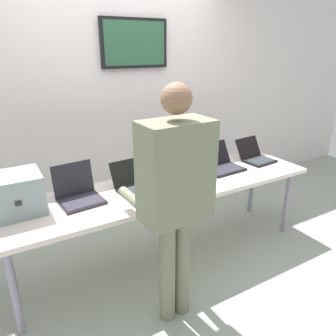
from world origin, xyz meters
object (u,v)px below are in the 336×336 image
at_px(workbench, 166,190).
at_px(person, 175,189).
at_px(laptop_station_2, 178,171).
at_px(laptop_station_4, 255,156).
at_px(equipment_box, 15,193).
at_px(laptop_station_0, 78,193).
at_px(laptop_station_1, 136,183).
at_px(laptop_station_3, 220,163).

height_order(workbench, person, person).
relative_size(workbench, laptop_station_2, 8.06).
relative_size(laptop_station_2, laptop_station_4, 0.95).
relative_size(equipment_box, person, 0.23).
bearing_deg(laptop_station_0, workbench, -6.64).
distance_m(equipment_box, laptop_station_2, 1.34).
distance_m(workbench, laptop_station_4, 1.12).
bearing_deg(workbench, person, -115.10).
bearing_deg(laptop_station_4, person, -153.38).
xyz_separation_m(laptop_station_1, laptop_station_4, (1.37, 0.02, -0.00)).
bearing_deg(laptop_station_1, equipment_box, 175.31).
relative_size(workbench, equipment_box, 7.23).
xyz_separation_m(equipment_box, laptop_station_3, (1.80, -0.05, -0.09)).
distance_m(laptop_station_0, person, 0.86).
distance_m(workbench, laptop_station_2, 0.24).
relative_size(equipment_box, laptop_station_4, 1.06).
bearing_deg(equipment_box, laptop_station_0, -6.68).
relative_size(laptop_station_2, laptop_station_3, 0.87).
relative_size(workbench, laptop_station_4, 7.68).
bearing_deg(laptop_station_3, laptop_station_0, 179.83).
relative_size(laptop_station_3, person, 0.24).
bearing_deg(person, equipment_box, 138.80).
relative_size(workbench, laptop_station_1, 7.47).
bearing_deg(person, laptop_station_4, 26.62).
height_order(workbench, laptop_station_0, laptop_station_0).
bearing_deg(equipment_box, laptop_station_2, -1.51).
distance_m(laptop_station_2, laptop_station_4, 0.93).
distance_m(equipment_box, laptop_station_1, 0.91).
bearing_deg(laptop_station_3, laptop_station_4, 0.41).
xyz_separation_m(workbench, laptop_station_4, (1.12, 0.08, 0.10)).
height_order(workbench, laptop_station_2, laptop_station_2).
height_order(laptop_station_0, laptop_station_3, laptop_station_0).
height_order(laptop_station_2, person, person).
xyz_separation_m(laptop_station_1, person, (-0.04, -0.68, 0.22)).
bearing_deg(laptop_station_3, equipment_box, 178.28).
distance_m(laptop_station_2, laptop_station_3, 0.46).
height_order(equipment_box, laptop_station_3, equipment_box).
bearing_deg(laptop_station_2, person, -123.47).
distance_m(laptop_station_0, laptop_station_4, 1.84).
distance_m(laptop_station_2, person, 0.89).
distance_m(laptop_station_1, laptop_station_3, 0.90).
xyz_separation_m(workbench, laptop_station_2, (0.19, 0.10, 0.11)).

